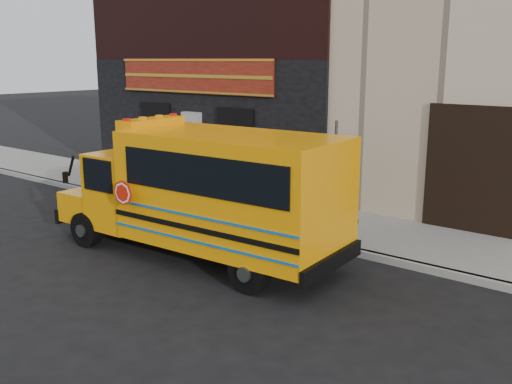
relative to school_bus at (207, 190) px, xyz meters
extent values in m
plane|color=black|center=(-0.19, -0.44, -1.51)|extent=(120.00, 120.00, 0.00)
cube|color=gray|center=(-0.19, 2.16, -1.43)|extent=(40.00, 0.20, 0.15)
cube|color=slate|center=(-0.19, 3.66, -1.43)|extent=(40.00, 3.00, 0.15)
cube|color=black|center=(-5.19, 5.11, 0.64)|extent=(10.00, 0.30, 4.00)
cube|color=black|center=(-5.19, 5.11, 4.14)|extent=(10.00, 0.28, 3.00)
cube|color=#5F130D|center=(-5.19, 4.94, 2.14)|extent=(6.50, 0.12, 1.10)
cube|color=black|center=(-6.99, 4.96, -0.11)|extent=(1.30, 0.10, 2.50)
cube|color=black|center=(-3.39, 4.96, -0.11)|extent=(1.30, 0.10, 2.50)
cylinder|color=black|center=(-2.78, -1.08, -1.11)|extent=(0.81, 0.32, 0.80)
cylinder|color=black|center=(-2.87, 0.82, -1.11)|extent=(0.81, 0.32, 0.80)
cylinder|color=black|center=(1.81, -0.86, -1.11)|extent=(0.81, 0.32, 0.80)
cylinder|color=black|center=(1.72, 1.04, -1.11)|extent=(0.81, 0.32, 0.80)
cube|color=orange|center=(-3.28, -0.15, -0.71)|extent=(1.09, 2.05, 0.70)
cube|color=black|center=(-3.83, -0.18, -0.96)|extent=(0.22, 2.05, 0.35)
cube|color=orange|center=(-2.18, -0.10, -0.21)|extent=(1.30, 2.15, 1.70)
cube|color=black|center=(-2.75, -0.13, 0.19)|extent=(0.15, 1.80, 0.90)
cube|color=orange|center=(0.67, 0.04, 0.11)|extent=(4.60, 2.41, 2.25)
cube|color=black|center=(2.95, 0.14, -0.96)|extent=(0.22, 2.20, 0.30)
cube|color=black|center=(0.82, -1.07, 0.59)|extent=(3.90, 0.22, 0.75)
cube|color=orange|center=(-1.58, -0.07, 1.27)|extent=(0.58, 1.62, 0.28)
cylinder|color=red|center=(-1.07, -1.35, 0.04)|extent=(0.52, 0.05, 0.52)
cylinder|color=#3F4641|center=(1.81, 2.11, -0.05)|extent=(0.06, 0.06, 2.91)
cube|color=#9A2811|center=(1.80, 2.03, 0.86)|extent=(0.04, 0.26, 0.36)
cube|color=white|center=(1.80, 2.03, 0.40)|extent=(0.04, 0.26, 0.32)
imported|color=black|center=(-4.40, 0.56, -0.94)|extent=(1.97, 1.18, 1.14)
imported|color=black|center=(-4.39, 0.61, -0.68)|extent=(0.52, 0.68, 1.66)
camera|label=1|loc=(7.96, -8.46, 2.67)|focal=40.00mm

